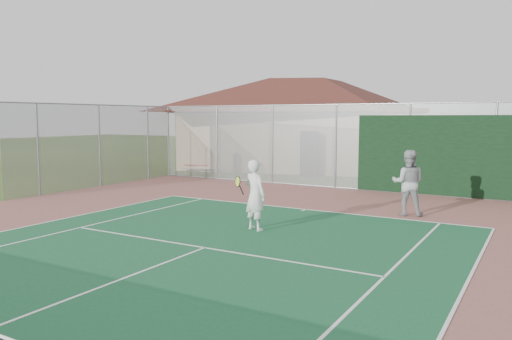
{
  "coord_description": "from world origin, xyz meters",
  "views": [
    {
      "loc": [
        6.59,
        -2.56,
        2.96
      ],
      "look_at": [
        -0.3,
        9.22,
        1.52
      ],
      "focal_mm": 35.0,
      "sensor_mm": 36.0,
      "label": 1
    }
  ],
  "objects_px": {
    "player_white_front": "(255,195)",
    "player_grey_back": "(408,183)",
    "clubhouse": "(306,115)",
    "bleachers": "(215,161)"
  },
  "relations": [
    {
      "from": "clubhouse",
      "to": "player_white_front",
      "type": "bearing_deg",
      "value": -82.96
    },
    {
      "from": "player_white_front",
      "to": "player_grey_back",
      "type": "distance_m",
      "value": 5.03
    },
    {
      "from": "bleachers",
      "to": "player_grey_back",
      "type": "height_order",
      "value": "player_grey_back"
    },
    {
      "from": "player_grey_back",
      "to": "clubhouse",
      "type": "bearing_deg",
      "value": -65.93
    },
    {
      "from": "bleachers",
      "to": "player_grey_back",
      "type": "distance_m",
      "value": 14.52
    },
    {
      "from": "player_white_front",
      "to": "player_grey_back",
      "type": "relative_size",
      "value": 0.94
    },
    {
      "from": "bleachers",
      "to": "clubhouse",
      "type": "bearing_deg",
      "value": 32.82
    },
    {
      "from": "bleachers",
      "to": "player_white_front",
      "type": "relative_size",
      "value": 1.84
    },
    {
      "from": "bleachers",
      "to": "player_white_front",
      "type": "height_order",
      "value": "player_white_front"
    },
    {
      "from": "player_white_front",
      "to": "player_grey_back",
      "type": "height_order",
      "value": "player_grey_back"
    }
  ]
}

